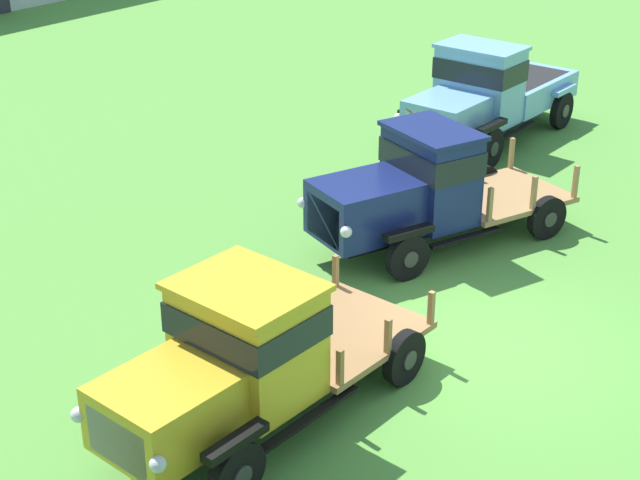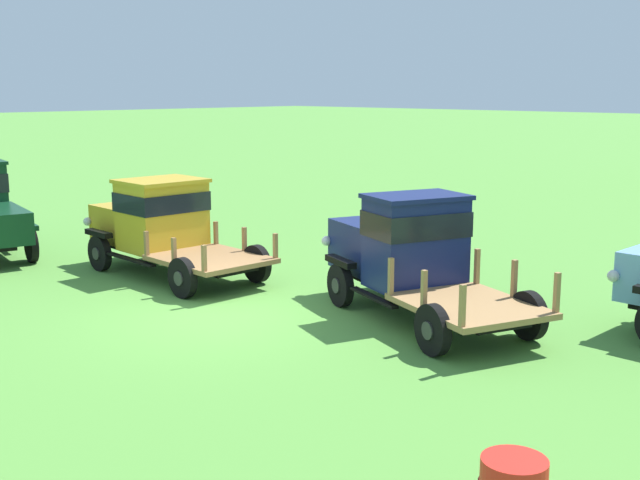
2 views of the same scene
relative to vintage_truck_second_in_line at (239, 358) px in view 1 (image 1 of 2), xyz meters
The scene contains 4 objects.
ground_plane 4.22m from the vintage_truck_second_in_line, 19.27° to the right, with size 240.00×240.00×0.00m, color #518E38.
vintage_truck_second_in_line is the anchor object (origin of this frame).
vintage_truck_midrow_center 6.23m from the vintage_truck_second_in_line, 11.50° to the left, with size 5.44×3.44×2.25m.
vintage_truck_far_side 12.45m from the vintage_truck_second_in_line, 14.71° to the left, with size 5.53×2.34×2.36m.
Camera 1 is at (-11.57, -6.02, 7.86)m, focal length 55.00 mm.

